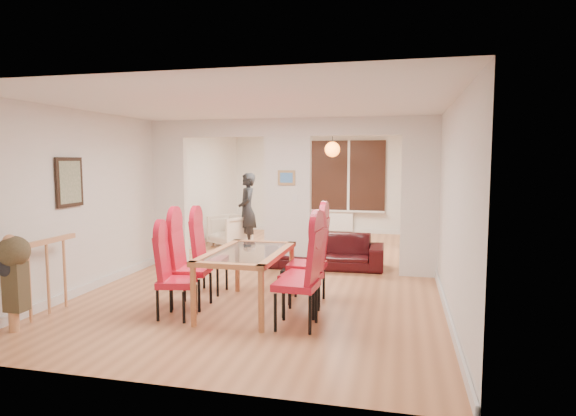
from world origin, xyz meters
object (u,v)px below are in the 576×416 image
(dining_chair_ra, at_px, (296,277))
(bottle, at_px, (322,230))
(dining_chair_rc, at_px, (307,259))
(bowl, at_px, (317,235))
(sofa, at_px, (326,251))
(dining_chair_lb, at_px, (191,264))
(coffee_table, at_px, (321,240))
(dining_chair_lc, at_px, (210,255))
(dining_table, at_px, (248,280))
(person, at_px, (247,210))
(dining_chair_rb, at_px, (301,269))
(armchair, at_px, (230,230))
(dining_chair_la, at_px, (176,275))
(television, at_px, (405,234))

(dining_chair_ra, relative_size, bottle, 4.51)
(dining_chair_rc, relative_size, bowl, 5.65)
(sofa, bearing_deg, bowl, 102.18)
(dining_chair_rc, bearing_deg, dining_chair_ra, -85.64)
(dining_chair_rc, bearing_deg, dining_chair_lb, -158.65)
(coffee_table, bearing_deg, sofa, -78.40)
(dining_chair_ra, distance_m, sofa, 3.16)
(dining_chair_lc, relative_size, sofa, 0.54)
(dining_chair_rc, height_order, bottle, dining_chair_rc)
(dining_table, bearing_deg, person, 108.14)
(dining_table, height_order, dining_chair_rc, dining_chair_rc)
(dining_chair_rb, xyz_separation_m, bottle, (-0.54, 4.91, -0.22))
(dining_chair_lb, height_order, dining_chair_lc, dining_chair_lb)
(armchair, bearing_deg, dining_chair_la, -44.80)
(dining_chair_rc, xyz_separation_m, bottle, (-0.51, 4.39, -0.25))
(dining_chair_lb, xyz_separation_m, armchair, (-1.07, 4.34, -0.22))
(dining_chair_rc, distance_m, person, 4.32)
(dining_chair_lc, bearing_deg, dining_chair_lb, -93.36)
(sofa, xyz_separation_m, person, (-1.99, 1.62, 0.51))
(bottle, xyz_separation_m, bowl, (-0.11, -0.05, -0.10))
(coffee_table, bearing_deg, dining_chair_lc, -101.62)
(coffee_table, bearing_deg, dining_chair_lb, -99.79)
(dining_table, xyz_separation_m, armchair, (-1.81, 4.26, -0.03))
(coffee_table, bearing_deg, dining_chair_la, -98.84)
(bottle, bearing_deg, coffee_table, 123.06)
(dining_chair_lb, height_order, dining_chair_rc, dining_chair_rc)
(dining_chair_ra, xyz_separation_m, armchair, (-2.56, 4.78, -0.24))
(armchair, xyz_separation_m, television, (3.78, 0.96, -0.09))
(person, relative_size, bowl, 7.73)
(armchair, distance_m, coffee_table, 2.06)
(dining_chair_lc, bearing_deg, television, 54.02)
(dining_chair_lb, relative_size, dining_chair_ra, 0.97)
(dining_chair_rb, distance_m, television, 5.43)
(sofa, height_order, person, person)
(bottle, distance_m, bowl, 0.16)
(television, bearing_deg, dining_chair_lc, 170.69)
(person, height_order, television, person)
(dining_chair_la, xyz_separation_m, person, (-0.67, 4.77, 0.29))
(dining_chair_rc, distance_m, bottle, 4.43)
(dining_chair_la, xyz_separation_m, dining_chair_lc, (-0.04, 1.14, 0.03))
(dining_chair_rb, relative_size, television, 1.26)
(dining_chair_la, xyz_separation_m, dining_chair_ra, (1.47, 0.00, 0.07))
(dining_chair_rc, bearing_deg, bottle, 96.99)
(dining_table, relative_size, television, 1.81)
(dining_chair_la, bearing_deg, dining_table, 23.85)
(armchair, bearing_deg, dining_chair_lc, -41.54)
(dining_chair_lb, xyz_separation_m, bowl, (0.80, 4.89, -0.33))
(dining_chair_la, bearing_deg, bottle, 68.91)
(dining_chair_la, height_order, bowl, dining_chair_la)
(dining_table, xyz_separation_m, television, (1.97, 5.23, -0.12))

